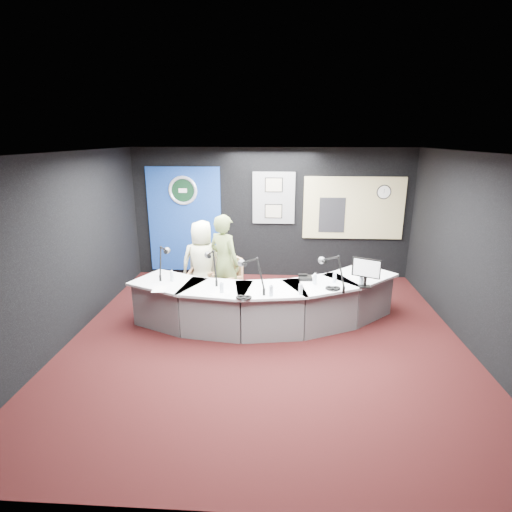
# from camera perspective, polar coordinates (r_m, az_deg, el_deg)

# --- Properties ---
(ground) EXTENTS (6.00, 6.00, 0.00)m
(ground) POSITION_cam_1_polar(r_m,az_deg,el_deg) (6.32, 1.41, -11.75)
(ground) COLOR black
(ground) RESTS_ON ground
(ceiling) EXTENTS (6.00, 6.00, 0.02)m
(ceiling) POSITION_cam_1_polar(r_m,az_deg,el_deg) (5.56, 1.62, 14.54)
(ceiling) COLOR silver
(ceiling) RESTS_ON ground
(wall_back) EXTENTS (6.00, 0.02, 2.80)m
(wall_back) POSITION_cam_1_polar(r_m,az_deg,el_deg) (8.70, 2.18, 6.03)
(wall_back) COLOR black
(wall_back) RESTS_ON ground
(wall_front) EXTENTS (6.00, 0.02, 2.80)m
(wall_front) POSITION_cam_1_polar(r_m,az_deg,el_deg) (3.02, -0.49, -15.45)
(wall_front) COLOR black
(wall_front) RESTS_ON ground
(wall_left) EXTENTS (0.02, 6.00, 2.80)m
(wall_left) POSITION_cam_1_polar(r_m,az_deg,el_deg) (6.60, -25.53, 0.92)
(wall_left) COLOR black
(wall_left) RESTS_ON ground
(wall_right) EXTENTS (0.02, 6.00, 2.80)m
(wall_right) POSITION_cam_1_polar(r_m,az_deg,el_deg) (6.43, 29.29, 0.03)
(wall_right) COLOR black
(wall_right) RESTS_ON ground
(broadcast_desk) EXTENTS (4.50, 1.90, 0.75)m
(broadcast_desk) POSITION_cam_1_polar(r_m,az_deg,el_deg) (6.65, 1.17, -6.64)
(broadcast_desk) COLOR silver
(broadcast_desk) RESTS_ON ground
(backdrop_panel) EXTENTS (1.60, 0.05, 2.30)m
(backdrop_panel) POSITION_cam_1_polar(r_m,az_deg,el_deg) (8.95, -10.14, 5.09)
(backdrop_panel) COLOR navy
(backdrop_panel) RESTS_ON wall_back
(agency_seal) EXTENTS (0.63, 0.07, 0.63)m
(agency_seal) POSITION_cam_1_polar(r_m,az_deg,el_deg) (8.80, -10.42, 9.19)
(agency_seal) COLOR silver
(agency_seal) RESTS_ON backdrop_panel
(seal_center) EXTENTS (0.48, 0.01, 0.48)m
(seal_center) POSITION_cam_1_polar(r_m,az_deg,el_deg) (8.81, -10.41, 9.19)
(seal_center) COLOR black
(seal_center) RESTS_ON backdrop_panel
(pinboard) EXTENTS (0.90, 0.04, 1.10)m
(pinboard) POSITION_cam_1_polar(r_m,az_deg,el_deg) (8.62, 2.54, 8.28)
(pinboard) COLOR slate
(pinboard) RESTS_ON wall_back
(framed_photo_upper) EXTENTS (0.34, 0.02, 0.27)m
(framed_photo_upper) POSITION_cam_1_polar(r_m,az_deg,el_deg) (8.55, 2.56, 10.10)
(framed_photo_upper) COLOR gray
(framed_photo_upper) RESTS_ON pinboard
(framed_photo_lower) EXTENTS (0.34, 0.02, 0.27)m
(framed_photo_lower) POSITION_cam_1_polar(r_m,az_deg,el_deg) (8.63, 2.51, 6.41)
(framed_photo_lower) COLOR gray
(framed_photo_lower) RESTS_ON pinboard
(booth_window_frame) EXTENTS (2.12, 0.06, 1.32)m
(booth_window_frame) POSITION_cam_1_polar(r_m,az_deg,el_deg) (8.79, 13.75, 6.66)
(booth_window_frame) COLOR tan
(booth_window_frame) RESTS_ON wall_back
(booth_glow) EXTENTS (2.00, 0.02, 1.20)m
(booth_glow) POSITION_cam_1_polar(r_m,az_deg,el_deg) (8.78, 13.76, 6.65)
(booth_glow) COLOR #FFEFA1
(booth_glow) RESTS_ON booth_window_frame
(equipment_rack) EXTENTS (0.55, 0.02, 0.75)m
(equipment_rack) POSITION_cam_1_polar(r_m,az_deg,el_deg) (8.72, 10.79, 5.76)
(equipment_rack) COLOR black
(equipment_rack) RESTS_ON booth_window_frame
(wall_clock) EXTENTS (0.28, 0.01, 0.28)m
(wall_clock) POSITION_cam_1_polar(r_m,az_deg,el_deg) (8.84, 17.81, 8.70)
(wall_clock) COLOR white
(wall_clock) RESTS_ON booth_window_frame
(armchair_left) EXTENTS (0.53, 0.53, 0.94)m
(armchair_left) POSITION_cam_1_polar(r_m,az_deg,el_deg) (7.44, -7.56, -3.40)
(armchair_left) COLOR tan
(armchair_left) RESTS_ON ground
(armchair_right) EXTENTS (0.72, 0.72, 0.91)m
(armchair_right) POSITION_cam_1_polar(r_m,az_deg,el_deg) (7.21, -4.45, -4.10)
(armchair_right) COLOR tan
(armchair_right) RESTS_ON ground
(draped_jacket) EXTENTS (0.50, 0.10, 0.70)m
(draped_jacket) POSITION_cam_1_polar(r_m,az_deg,el_deg) (7.62, -7.42, -1.71)
(draped_jacket) COLOR slate
(draped_jacket) RESTS_ON armchair_left
(person_man) EXTENTS (0.80, 0.54, 1.58)m
(person_man) POSITION_cam_1_polar(r_m,az_deg,el_deg) (7.33, -7.65, -1.05)
(person_man) COLOR beige
(person_man) RESTS_ON ground
(person_woman) EXTENTS (0.76, 0.70, 1.74)m
(person_woman) POSITION_cam_1_polar(r_m,az_deg,el_deg) (7.08, -4.53, -0.96)
(person_woman) COLOR #606F3A
(person_woman) RESTS_ON ground
(computer_monitor) EXTENTS (0.39, 0.21, 0.29)m
(computer_monitor) POSITION_cam_1_polar(r_m,az_deg,el_deg) (6.38, 15.46, -1.63)
(computer_monitor) COLOR black
(computer_monitor) RESTS_ON broadcast_desk
(desk_phone) EXTENTS (0.23, 0.19, 0.05)m
(desk_phone) POSITION_cam_1_polar(r_m,az_deg,el_deg) (6.62, 7.06, -3.15)
(desk_phone) COLOR black
(desk_phone) RESTS_ON broadcast_desk
(headphones_near) EXTENTS (0.22, 0.22, 0.04)m
(headphones_near) POSITION_cam_1_polar(r_m,az_deg,el_deg) (6.28, 10.92, -4.53)
(headphones_near) COLOR black
(headphones_near) RESTS_ON broadcast_desk
(headphones_far) EXTENTS (0.20, 0.20, 0.03)m
(headphones_far) POSITION_cam_1_polar(r_m,az_deg,el_deg) (5.82, -1.75, -5.94)
(headphones_far) COLOR black
(headphones_far) RESTS_ON broadcast_desk
(paper_stack) EXTENTS (0.23, 0.30, 0.00)m
(paper_stack) POSITION_cam_1_polar(r_m,az_deg,el_deg) (6.35, -13.66, -4.61)
(paper_stack) COLOR white
(paper_stack) RESTS_ON broadcast_desk
(notepad) EXTENTS (0.34, 0.38, 0.00)m
(notepad) POSITION_cam_1_polar(r_m,az_deg,el_deg) (6.04, -5.04, -5.31)
(notepad) COLOR white
(notepad) RESTS_ON broadcast_desk
(boom_mic_a) EXTENTS (0.16, 0.74, 0.60)m
(boom_mic_a) POSITION_cam_1_polar(r_m,az_deg,el_deg) (6.89, -13.10, -0.26)
(boom_mic_a) COLOR black
(boom_mic_a) RESTS_ON broadcast_desk
(boom_mic_b) EXTENTS (0.35, 0.70, 0.60)m
(boom_mic_b) POSITION_cam_1_polar(r_m,az_deg,el_deg) (6.52, -6.33, -0.90)
(boom_mic_b) COLOR black
(boom_mic_b) RESTS_ON broadcast_desk
(boom_mic_c) EXTENTS (0.50, 0.61, 0.60)m
(boom_mic_c) POSITION_cam_1_polar(r_m,az_deg,el_deg) (6.08, -0.53, -2.08)
(boom_mic_c) COLOR black
(boom_mic_c) RESTS_ON broadcast_desk
(boom_mic_d) EXTENTS (0.41, 0.67, 0.60)m
(boom_mic_d) POSITION_cam_1_polar(r_m,az_deg,el_deg) (6.30, 10.89, -1.71)
(boom_mic_d) COLOR black
(boom_mic_d) RESTS_ON broadcast_desk
(water_bottles) EXTENTS (3.10, 0.69, 0.18)m
(water_bottles) POSITION_cam_1_polar(r_m,az_deg,el_deg) (6.19, 1.24, -3.81)
(water_bottles) COLOR silver
(water_bottles) RESTS_ON broadcast_desk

